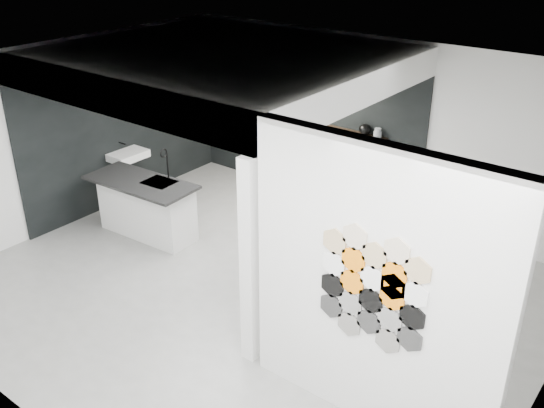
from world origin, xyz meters
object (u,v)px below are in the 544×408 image
at_px(utensil_cup, 280,111).
at_px(stockpot, 255,104).
at_px(kettle, 365,129).
at_px(wall_basin, 128,155).
at_px(bottle_dark, 285,111).
at_px(kitchen_island, 147,206).
at_px(partition_panel, 373,294).
at_px(glass_vase, 378,133).
at_px(glass_bowl, 378,134).

bearing_deg(utensil_cup, stockpot, 180.00).
xyz_separation_m(kettle, utensil_cup, (-1.65, 0.00, -0.03)).
bearing_deg(wall_basin, bottle_dark, 51.49).
xyz_separation_m(kitchen_island, bottle_dark, (0.60, 2.64, 0.95)).
xyz_separation_m(wall_basin, kitchen_island, (1.04, -0.58, -0.39)).
xyz_separation_m(stockpot, kettle, (2.18, 0.00, -0.01)).
height_order(stockpot, kettle, stockpot).
bearing_deg(kettle, wall_basin, -144.56).
height_order(partition_panel, stockpot, partition_panel).
height_order(kitchen_island, bottle_dark, bottle_dark).
xyz_separation_m(partition_panel, glass_vase, (-2.08, 3.87, -0.01)).
distance_m(stockpot, kettle, 2.18).
bearing_deg(utensil_cup, bottle_dark, 0.00).
height_order(kitchen_island, utensil_cup, utensil_cup).
relative_size(stockpot, utensil_cup, 1.94).
bearing_deg(partition_panel, bottle_dark, 134.68).
bearing_deg(wall_basin, kitchen_island, -29.09).
distance_m(partition_panel, wall_basin, 5.78).
bearing_deg(stockpot, kitchen_island, -88.90).
bearing_deg(stockpot, utensil_cup, 0.00).
bearing_deg(stockpot, glass_bowl, 0.00).
distance_m(glass_vase, bottle_dark, 1.75).
xyz_separation_m(wall_basin, glass_vase, (3.39, 2.07, 0.54)).
bearing_deg(kettle, kitchen_island, -126.53).
relative_size(glass_bowl, glass_vase, 0.90).
height_order(kettle, bottle_dark, bottle_dark).
bearing_deg(wall_basin, glass_vase, 31.35).
bearing_deg(glass_bowl, bottle_dark, 180.00).
xyz_separation_m(stockpot, glass_bowl, (2.40, 0.00, -0.04)).
bearing_deg(bottle_dark, stockpot, 180.00).
height_order(partition_panel, bottle_dark, partition_panel).
height_order(kettle, glass_vase, kettle).
height_order(wall_basin, stockpot, stockpot).
bearing_deg(kitchen_island, bottle_dark, 73.67).
bearing_deg(wall_basin, stockpot, 64.45).
bearing_deg(bottle_dark, kitchen_island, -102.89).
height_order(wall_basin, kettle, kettle).
bearing_deg(kettle, partition_panel, -56.94).
xyz_separation_m(wall_basin, bottle_dark, (1.64, 2.07, 0.56)).
bearing_deg(glass_bowl, glass_vase, 0.00).
distance_m(wall_basin, bottle_dark, 2.70).
height_order(partition_panel, kitchen_island, partition_panel).
xyz_separation_m(wall_basin, glass_bowl, (3.39, 2.07, 0.51)).
xyz_separation_m(stockpot, utensil_cup, (0.54, 0.00, -0.03)).
distance_m(wall_basin, glass_vase, 4.01).
relative_size(kitchen_island, glass_vase, 12.56).
xyz_separation_m(bottle_dark, utensil_cup, (-0.12, 0.00, -0.03)).
bearing_deg(glass_bowl, wall_basin, -148.65).
distance_m(kitchen_island, glass_bowl, 3.65).
bearing_deg(stockpot, partition_panel, -40.80).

